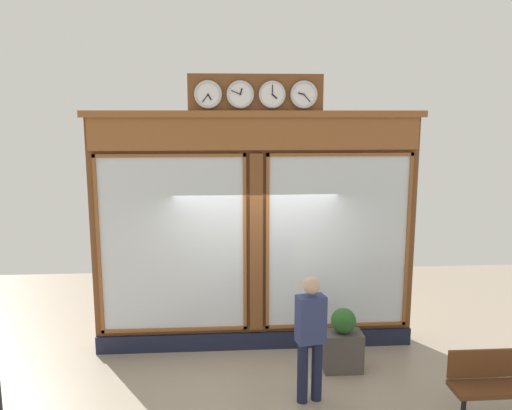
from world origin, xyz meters
The scene contains 5 objects.
shop_facade centered at (0.00, -0.13, 1.91)m, with size 5.13×0.42×4.29m.
pedestrian centered at (-0.59, 1.57, 0.93)m, with size 0.40×0.30×1.69m.
planter_box centered at (-1.22, 0.79, 0.29)m, with size 0.56×0.36×0.58m, color #4C4742.
planter_shrub centered at (-1.22, 0.79, 0.76)m, with size 0.36×0.36×0.36m, color #285623.
street_bench centered at (-2.91, 2.16, 0.52)m, with size 1.40×0.40×0.87m.
Camera 1 is at (0.53, 7.76, 3.73)m, focal length 36.37 mm.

